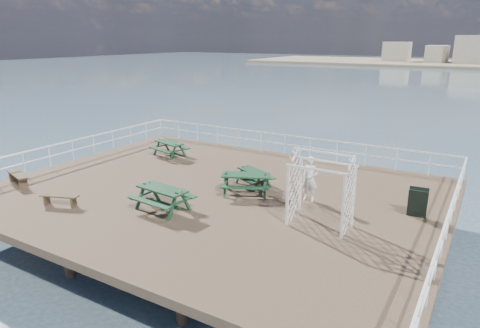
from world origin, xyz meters
The scene contains 11 objects.
ground centered at (0.00, 0.00, -0.15)m, with size 18.00×14.00×0.30m, color brown.
railing centered at (-0.07, 2.57, 0.87)m, with size 17.77×13.76×1.10m.
picnic_table_a centered at (-5.16, 3.27, 0.56)m, with size 2.12×1.87×0.88m.
picnic_table_b centered at (1.06, 1.41, 0.49)m, with size 1.97×1.82×0.77m.
picnic_table_c centered at (1.28, 0.36, 0.60)m, with size 2.41×2.23×0.94m.
picnic_table_d centered at (-0.48, -2.72, 0.63)m, with size 2.17×1.82×0.98m.
flat_bench_near centered at (-4.12, -4.41, 0.32)m, with size 1.53×0.85×0.43m.
flat_bench_far centered at (-7.80, -3.74, 0.37)m, with size 1.75×0.86×0.49m.
trellis_arbor centered at (5.00, -1.05, 1.16)m, with size 2.12×1.16×2.61m.
sandwich_board centered at (7.72, 1.44, 0.52)m, with size 0.70×0.55×1.07m.
person centered at (3.81, 0.99, 0.89)m, with size 0.65×0.42×1.77m, color white.
Camera 1 is at (9.56, -13.93, 6.16)m, focal length 32.00 mm.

